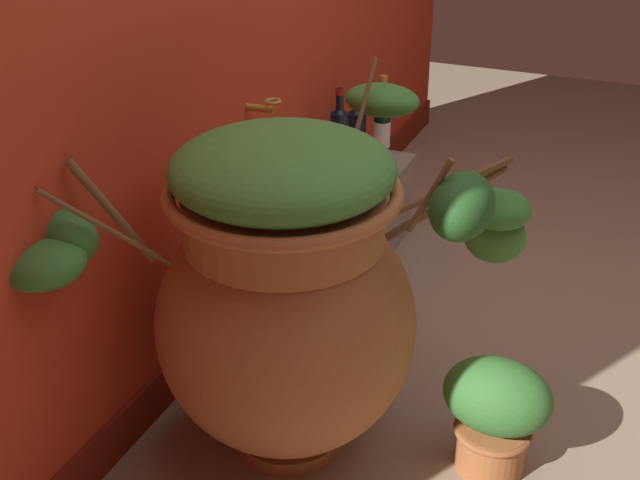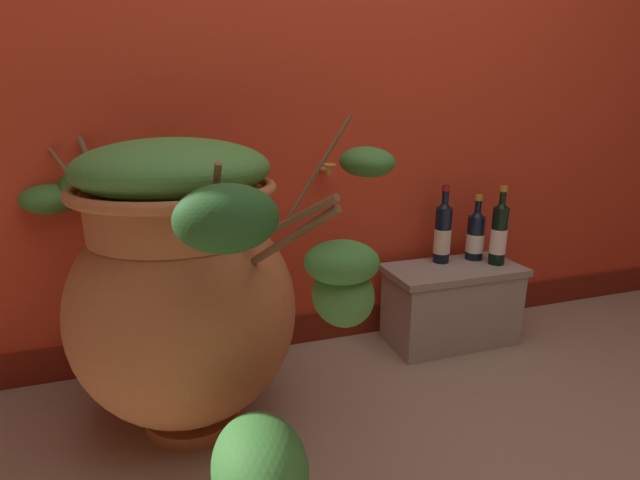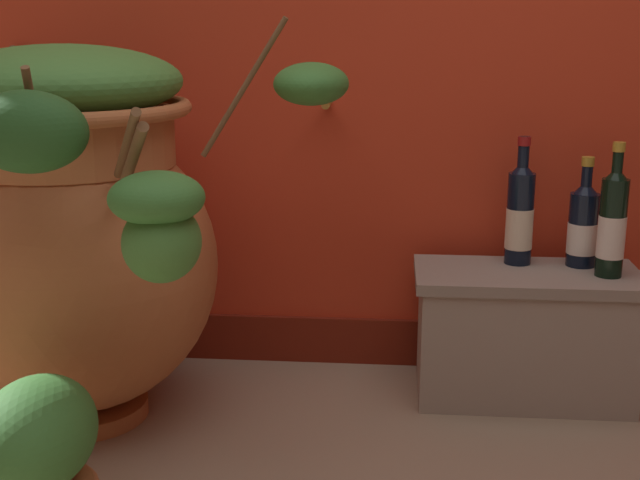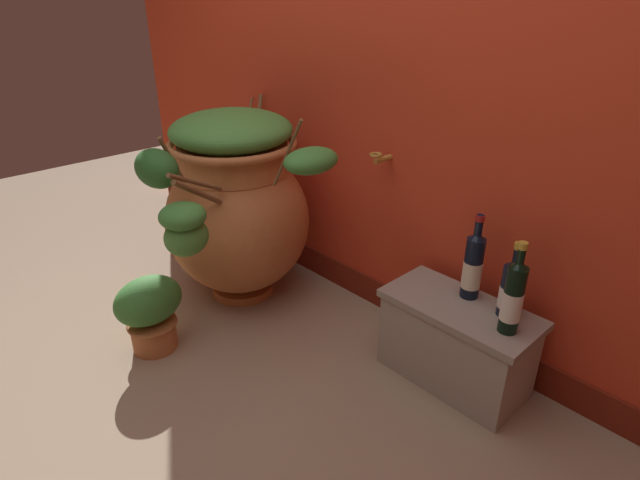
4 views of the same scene
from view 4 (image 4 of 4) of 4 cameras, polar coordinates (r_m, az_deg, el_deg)
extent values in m
plane|color=gray|center=(2.11, -13.41, -18.80)|extent=(7.00, 7.00, 0.00)
cube|color=red|center=(2.31, 11.03, 21.57)|extent=(4.40, 0.20, 2.60)
cube|color=maroon|center=(2.62, 7.36, -6.26)|extent=(4.40, 0.02, 0.14)
cylinder|color=#B28433|center=(2.31, 6.95, 8.82)|extent=(0.02, 0.10, 0.02)
torus|color=#B28433|center=(2.27, 6.16, 9.30)|extent=(0.06, 0.06, 0.01)
cylinder|color=#B26638|center=(2.81, -8.43, -5.11)|extent=(0.32, 0.32, 0.04)
ellipsoid|color=#B26638|center=(2.63, -8.98, 2.12)|extent=(0.71, 0.71, 0.73)
cylinder|color=#B26638|center=(2.52, -9.49, 8.90)|extent=(0.52, 0.52, 0.14)
torus|color=#B26638|center=(2.50, -9.61, 10.42)|extent=(0.61, 0.61, 0.04)
cylinder|color=brown|center=(2.12, -3.64, 9.38)|extent=(0.21, 0.03, 0.32)
ellipsoid|color=#387A33|center=(1.99, -0.99, 8.72)|extent=(0.17, 0.23, 0.10)
cylinder|color=brown|center=(2.12, -13.43, 6.14)|extent=(0.16, 0.31, 0.19)
ellipsoid|color=#387A33|center=(2.02, -14.87, 2.56)|extent=(0.18, 0.18, 0.10)
cylinder|color=brown|center=(2.89, -6.87, 12.53)|extent=(0.12, 0.16, 0.30)
ellipsoid|color=#387A33|center=(3.02, -6.10, 12.23)|extent=(0.14, 0.22, 0.15)
cylinder|color=brown|center=(2.92, -8.06, 12.41)|extent=(0.19, 0.23, 0.25)
ellipsoid|color=#387A33|center=(3.08, -7.55, 12.00)|extent=(0.20, 0.19, 0.11)
cylinder|color=brown|center=(2.13, -13.21, 5.05)|extent=(0.17, 0.29, 0.22)
ellipsoid|color=#428438|center=(2.05, -14.46, 0.35)|extent=(0.15, 0.18, 0.15)
cylinder|color=brown|center=(2.26, -16.04, 8.57)|extent=(0.04, 0.11, 0.21)
ellipsoid|color=#235623|center=(2.21, -17.51, 7.50)|extent=(0.24, 0.16, 0.16)
ellipsoid|color=#428438|center=(2.48, -9.72, 11.82)|extent=(0.57, 0.57, 0.18)
cube|color=#9E9384|center=(2.19, 14.69, -10.87)|extent=(0.57, 0.28, 0.36)
cube|color=gray|center=(2.10, 15.19, -7.28)|extent=(0.60, 0.30, 0.03)
cylinder|color=black|center=(2.10, 16.42, -2.99)|extent=(0.07, 0.07, 0.25)
cone|color=black|center=(2.03, 16.91, 0.42)|extent=(0.07, 0.07, 0.04)
cylinder|color=black|center=(2.02, 17.04, 1.36)|extent=(0.03, 0.03, 0.10)
cylinder|color=maroon|center=(2.00, 17.18, 2.34)|extent=(0.04, 0.04, 0.02)
cylinder|color=beige|center=(2.11, 16.33, -3.63)|extent=(0.07, 0.07, 0.11)
cylinder|color=black|center=(2.04, 20.20, -5.33)|extent=(0.08, 0.08, 0.20)
cone|color=black|center=(1.98, 20.71, -2.52)|extent=(0.08, 0.08, 0.04)
cylinder|color=black|center=(1.97, 20.87, -1.60)|extent=(0.03, 0.03, 0.10)
cylinder|color=#B7932D|center=(1.95, 21.04, -0.62)|extent=(0.03, 0.03, 0.02)
cylinder|color=white|center=(2.05, 20.11, -5.87)|extent=(0.08, 0.08, 0.08)
cylinder|color=black|center=(1.93, 20.40, -6.20)|extent=(0.07, 0.07, 0.26)
cone|color=black|center=(1.86, 21.07, -2.52)|extent=(0.07, 0.07, 0.04)
cylinder|color=black|center=(1.85, 21.24, -1.56)|extent=(0.03, 0.03, 0.09)
cylinder|color=#B7932D|center=(1.83, 21.42, -0.58)|extent=(0.03, 0.03, 0.02)
cylinder|color=white|center=(1.94, 20.30, -6.77)|extent=(0.07, 0.07, 0.11)
cylinder|color=#B26638|center=(2.47, -17.77, -9.80)|extent=(0.19, 0.19, 0.14)
torus|color=#A45D33|center=(2.44, -17.96, -8.69)|extent=(0.22, 0.22, 0.02)
ellipsoid|color=#387A33|center=(2.37, -18.35, -6.33)|extent=(0.22, 0.30, 0.21)
camera|label=1|loc=(3.71, -39.08, 23.74)|focal=45.33mm
camera|label=2|loc=(2.09, -46.52, 6.40)|focal=26.68mm
camera|label=3|loc=(1.46, -65.71, -8.67)|focal=47.65mm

